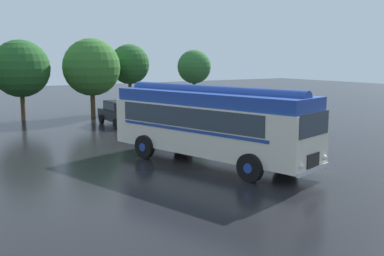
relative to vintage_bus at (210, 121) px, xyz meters
name	(u,v)px	position (x,y,z in m)	size (l,w,h in m)	color
ground_plane	(222,161)	(0.74, 0.10, -1.89)	(120.00, 120.00, 0.00)	black
vintage_bus	(210,121)	(0.00, 0.00, 0.00)	(5.11, 10.37, 3.49)	silver
car_near_left	(120,113)	(1.17, 13.02, -1.05)	(2.01, 4.23, 1.66)	black
car_mid_left	(159,112)	(3.84, 12.17, -1.05)	(2.16, 4.30, 1.66)	#4C5156
tree_left_of_centre	(22,69)	(-4.04, 18.98, 1.94)	(4.26, 4.26, 6.01)	#4C3823
tree_centre	(91,68)	(0.93, 18.02, 2.01)	(4.48, 4.48, 6.18)	#4C3823
tree_right_of_centre	(129,64)	(4.85, 19.49, 2.28)	(3.41, 3.41, 5.82)	#4C3823
tree_far_right	(194,67)	(11.28, 19.37, 1.95)	(3.13, 3.13, 5.39)	#4C3823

